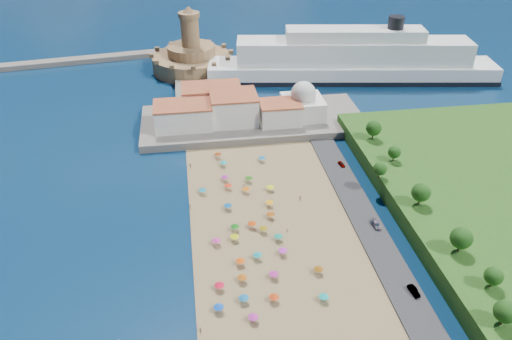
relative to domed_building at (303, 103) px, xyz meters
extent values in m
plane|color=#071938|center=(-30.00, -71.00, -8.97)|extent=(700.00, 700.00, 0.00)
cube|color=#59544C|center=(-20.00, 2.00, -7.47)|extent=(90.00, 36.00, 3.00)
cube|color=#59544C|center=(-42.00, 37.00, -7.77)|extent=(18.00, 70.00, 2.40)
cube|color=#59544C|center=(-140.00, 82.00, -7.67)|extent=(199.03, 34.77, 2.60)
cube|color=silver|center=(-48.00, -2.00, -1.47)|extent=(22.00, 14.00, 9.00)
cube|color=silver|center=(-28.00, 0.00, -0.47)|extent=(18.00, 16.00, 11.00)
cube|color=silver|center=(-10.00, -4.00, -1.97)|extent=(16.00, 12.00, 8.00)
cube|color=silver|center=(-36.00, 12.00, -0.97)|extent=(24.00, 14.00, 10.00)
cube|color=silver|center=(0.00, 0.00, -1.97)|extent=(16.00, 16.00, 8.00)
sphere|color=silver|center=(0.00, 0.00, 4.03)|extent=(10.00, 10.00, 10.00)
cylinder|color=silver|center=(0.00, 0.00, 7.83)|extent=(1.20, 1.20, 1.60)
cylinder|color=#9F7C4F|center=(-42.00, 67.00, -4.97)|extent=(40.00, 40.00, 8.00)
cylinder|color=#9F7C4F|center=(-42.00, 67.00, 1.53)|extent=(24.00, 24.00, 5.00)
cylinder|color=#9F7C4F|center=(-42.00, 67.00, 11.03)|extent=(9.00, 9.00, 14.00)
cylinder|color=#9F7C4F|center=(-42.00, 67.00, 19.23)|extent=(10.40, 10.40, 2.40)
cone|color=#9F7C4F|center=(-42.00, 67.00, 21.93)|extent=(6.00, 6.00, 3.00)
cube|color=black|center=(34.61, 43.63, -7.85)|extent=(141.69, 41.12, 2.25)
cube|color=white|center=(34.61, 43.63, -4.80)|extent=(140.65, 40.57, 8.35)
cube|color=white|center=(34.61, 43.63, 4.94)|extent=(112.57, 32.83, 11.13)
cube|color=white|center=(34.61, 43.63, 13.29)|extent=(66.14, 22.36, 5.57)
cylinder|color=black|center=(52.96, 40.92, 18.86)|extent=(7.42, 7.42, 5.57)
cylinder|color=gray|center=(-36.64, -23.51, -7.72)|extent=(0.07, 0.07, 2.00)
cone|color=maroon|center=(-36.64, -23.51, -6.82)|extent=(2.50, 2.50, 0.60)
cylinder|color=gray|center=(-30.12, -65.34, -7.72)|extent=(0.07, 0.07, 2.00)
cone|color=#C33C08|center=(-30.12, -65.34, -6.82)|extent=(2.50, 2.50, 0.60)
cylinder|color=gray|center=(-42.52, -95.87, -7.72)|extent=(0.07, 0.07, 2.00)
cone|color=#0D45B4|center=(-42.52, -95.87, -6.82)|extent=(2.50, 2.50, 0.60)
cylinder|color=gray|center=(-16.80, -96.33, -7.72)|extent=(0.07, 0.07, 2.00)
cone|color=#109391|center=(-16.80, -96.33, -6.82)|extent=(2.50, 2.50, 0.60)
cylinder|color=gray|center=(-43.44, -45.74, -7.72)|extent=(0.07, 0.07, 2.00)
cone|color=#0F7892|center=(-43.44, -45.74, -6.82)|extent=(2.50, 2.50, 0.60)
cylinder|color=gray|center=(-27.70, -40.90, -7.72)|extent=(0.07, 0.07, 2.00)
cone|color=#246612|center=(-27.70, -40.90, -6.82)|extent=(2.50, 2.50, 0.60)
cylinder|color=gray|center=(-41.05, -71.42, -7.72)|extent=(0.07, 0.07, 2.00)
cone|color=#C72A8E|center=(-41.05, -71.42, -6.82)|extent=(2.50, 2.50, 0.60)
cylinder|color=gray|center=(-23.18, -55.67, -7.72)|extent=(0.07, 0.07, 2.00)
cone|color=#FA9F0B|center=(-23.18, -55.67, -6.82)|extent=(2.50, 2.50, 0.60)
cylinder|color=gray|center=(-23.90, -61.70, -7.72)|extent=(0.07, 0.07, 2.00)
cone|color=#94450D|center=(-23.90, -61.70, -6.82)|extent=(2.50, 2.50, 0.60)
cylinder|color=gray|center=(-21.54, -47.27, -7.72)|extent=(0.07, 0.07, 2.00)
cone|color=#D5E70C|center=(-21.54, -47.27, -6.82)|extent=(2.50, 2.50, 0.60)
cylinder|color=gray|center=(-15.67, -86.77, -7.72)|extent=(0.07, 0.07, 2.00)
cone|color=brown|center=(-15.67, -86.77, -6.82)|extent=(2.50, 2.50, 0.60)
cylinder|color=gray|center=(-29.47, -47.20, -7.72)|extent=(0.07, 0.07, 2.00)
cone|color=#D2620B|center=(-29.47, -47.20, -6.82)|extent=(2.50, 2.50, 0.60)
cylinder|color=gray|center=(-35.59, -39.07, -7.72)|extent=(0.07, 0.07, 2.00)
cone|color=#9B2185|center=(-35.59, -39.07, -6.82)|extent=(2.50, 2.50, 0.60)
cylinder|color=gray|center=(-34.77, -100.10, -7.72)|extent=(0.07, 0.07, 2.00)
cone|color=#AC2591|center=(-34.77, -100.10, -6.82)|extent=(2.50, 2.50, 0.60)
cylinder|color=gray|center=(-34.97, -44.28, -7.72)|extent=(0.07, 0.07, 2.00)
cone|color=red|center=(-34.97, -44.28, -6.82)|extent=(2.50, 2.50, 0.60)
cylinder|color=gray|center=(-28.85, -94.67, -7.72)|extent=(0.07, 0.07, 2.00)
cone|color=#BA360E|center=(-28.85, -94.67, -6.82)|extent=(2.50, 2.50, 0.60)
cylinder|color=gray|center=(-35.13, -29.61, -7.72)|extent=(0.07, 0.07, 2.00)
cone|color=#0F8C8F|center=(-35.13, -29.61, -6.82)|extent=(2.50, 2.50, 0.60)
cylinder|color=gray|center=(-35.70, -86.89, -7.72)|extent=(0.07, 0.07, 2.00)
cone|color=#9F4B0E|center=(-35.70, -86.89, -6.82)|extent=(2.50, 2.50, 0.60)
cylinder|color=gray|center=(-41.71, -88.73, -7.72)|extent=(0.07, 0.07, 2.00)
cone|color=red|center=(-41.71, -88.73, -6.82)|extent=(2.50, 2.50, 0.60)
cylinder|color=gray|center=(-23.45, -78.27, -7.72)|extent=(0.07, 0.07, 2.00)
cone|color=#BF28BD|center=(-23.45, -78.27, -6.82)|extent=(2.50, 2.50, 0.60)
cylinder|color=gray|center=(-36.20, -55.38, -7.72)|extent=(0.07, 0.07, 2.00)
cone|color=#0B5696|center=(-36.20, -55.38, -6.82)|extent=(2.50, 2.50, 0.60)
cylinder|color=gray|center=(-27.15, -68.05, -7.72)|extent=(0.07, 0.07, 2.00)
cone|color=#87720C|center=(-27.15, -68.05, -6.82)|extent=(2.50, 2.50, 0.60)
cylinder|color=gray|center=(-23.51, -72.20, -7.72)|extent=(0.07, 0.07, 2.00)
cone|color=#0D7F64|center=(-23.51, -72.20, -6.82)|extent=(2.50, 2.50, 0.60)
cylinder|color=gray|center=(-36.20, -93.85, -7.72)|extent=(0.07, 0.07, 2.00)
cone|color=#1162A0|center=(-36.20, -93.85, -6.82)|extent=(2.50, 2.50, 0.60)
cylinder|color=gray|center=(-30.58, -78.99, -7.72)|extent=(0.07, 0.07, 2.00)
cone|color=#0F858B|center=(-30.58, -78.99, -6.82)|extent=(2.50, 2.50, 0.60)
cylinder|color=gray|center=(-35.41, -80.65, -7.72)|extent=(0.07, 0.07, 2.00)
cone|color=#DB4A09|center=(-35.41, -80.65, -6.82)|extent=(2.50, 2.50, 0.60)
cylinder|color=gray|center=(-21.19, -28.48, -7.72)|extent=(0.07, 0.07, 2.00)
cone|color=#0D6CAC|center=(-21.19, -28.48, -6.82)|extent=(2.50, 2.50, 0.60)
cylinder|color=gray|center=(-27.54, -86.82, -7.72)|extent=(0.07, 0.07, 2.00)
cone|color=#AB2488|center=(-27.54, -86.82, -6.82)|extent=(2.50, 2.50, 0.60)
cylinder|color=gray|center=(-35.84, -70.46, -7.72)|extent=(0.07, 0.07, 2.00)
cone|color=#C0CC0B|center=(-35.84, -70.46, -6.82)|extent=(2.50, 2.50, 0.60)
cylinder|color=gray|center=(-35.20, -65.92, -7.72)|extent=(0.07, 0.07, 2.00)
cone|color=#126512|center=(-35.20, -65.92, -6.82)|extent=(2.50, 2.50, 0.60)
imported|color=tan|center=(-20.27, -68.96, -7.84)|extent=(0.75, 0.62, 1.77)
imported|color=tan|center=(-26.30, -85.83, -7.87)|extent=(0.90, 0.66, 1.71)
imported|color=tan|center=(-47.56, -53.05, -7.81)|extent=(1.28, 1.33, 1.82)
imported|color=tan|center=(-47.19, -101.15, -7.92)|extent=(0.70, 0.61, 1.62)
imported|color=tan|center=(-13.01, -53.72, -7.89)|extent=(0.79, 1.61, 1.67)
imported|color=tan|center=(-46.71, -28.58, -7.81)|extent=(0.92, 1.15, 1.82)
imported|color=tan|center=(-29.54, -44.01, -7.87)|extent=(0.71, 0.88, 1.70)
imported|color=gray|center=(6.00, -97.39, -7.57)|extent=(2.04, 4.42, 1.40)
imported|color=gray|center=(6.00, -36.00, -7.66)|extent=(2.00, 3.80, 1.23)
imported|color=gray|center=(6.00, -70.60, -7.58)|extent=(2.38, 4.96, 1.39)
cylinder|color=#382314|center=(18.11, -113.79, -1.55)|extent=(0.50, 0.50, 2.85)
sphere|color=#14380F|center=(18.11, -113.79, 1.01)|extent=(5.13, 5.13, 5.13)
cylinder|color=#382314|center=(21.92, -102.96, -1.73)|extent=(0.50, 0.50, 2.49)
sphere|color=#14380F|center=(21.92, -102.96, 0.51)|extent=(4.49, 4.49, 4.49)
cylinder|color=#382314|center=(20.40, -90.03, -1.37)|extent=(0.50, 0.50, 3.22)
sphere|color=#14380F|center=(20.40, -90.03, 1.53)|extent=(5.79, 5.79, 5.79)
cylinder|color=#382314|center=(19.06, -68.89, -1.43)|extent=(0.50, 0.50, 3.08)
sphere|color=#14380F|center=(19.06, -68.89, 1.34)|extent=(5.55, 5.55, 5.55)
cylinder|color=#382314|center=(12.55, -53.29, -1.75)|extent=(0.50, 0.50, 2.45)
sphere|color=#14380F|center=(12.55, -53.29, 0.46)|extent=(4.41, 4.41, 4.41)
cylinder|color=#382314|center=(21.08, -43.85, -1.77)|extent=(0.50, 0.50, 2.41)
sphere|color=#14380F|center=(21.08, -43.85, 0.40)|extent=(4.33, 4.33, 4.33)
cylinder|color=#382314|center=(19.55, -27.91, -1.41)|extent=(0.50, 0.50, 3.12)
sphere|color=#14380F|center=(19.55, -27.91, 1.40)|extent=(5.62, 5.62, 5.62)
camera|label=1|loc=(-46.03, -179.58, 83.68)|focal=35.00mm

